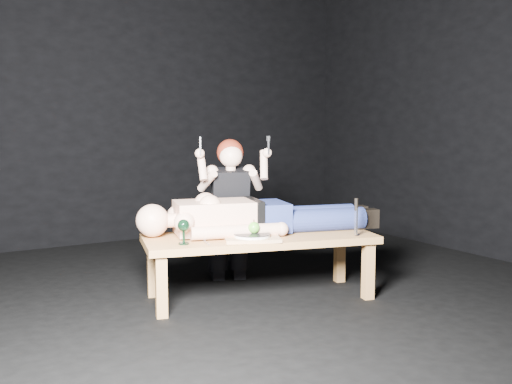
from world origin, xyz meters
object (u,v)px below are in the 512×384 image
lying_man (262,212)px  goblet (184,232)px  table (260,267)px  carving_knife (356,217)px  kneeling_woman (229,208)px  serving_tray (252,238)px

lying_man → goblet: lying_man is taller
table → carving_knife: 0.76m
table → carving_knife: size_ratio=6.05×
lying_man → table: bearing=-113.5°
table → lying_man: (0.08, 0.11, 0.37)m
lying_man → kneeling_woman: 0.43m
table → kneeling_woman: 0.64m
goblet → serving_tray: bearing=-12.8°
carving_knife → goblet: bearing=177.1°
kneeling_woman → goblet: size_ratio=6.96×
goblet → lying_man: bearing=10.7°
lying_man → serving_tray: 0.34m
carving_knife → table: bearing=160.4°
carving_knife → lying_man: bearing=148.8°
lying_man → carving_knife: 0.67m
table → goblet: size_ratio=9.78×
table → lying_man: lying_man is taller
lying_man → serving_tray: lying_man is taller
serving_tray → table: bearing=42.7°
serving_tray → carving_knife: size_ratio=1.38×
kneeling_woman → carving_knife: 1.04m
table → kneeling_woman: size_ratio=1.41×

